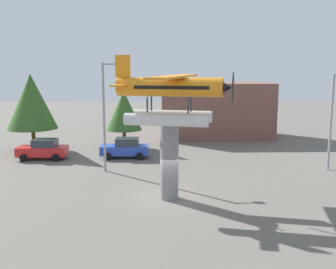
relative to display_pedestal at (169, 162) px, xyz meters
name	(u,v)px	position (x,y,z in m)	size (l,w,h in m)	color
ground_plane	(169,198)	(0.00, 0.00, -2.29)	(140.00, 140.00, 0.00)	#605B54
display_pedestal	(169,162)	(0.00, 0.00, 0.00)	(1.10, 1.10, 4.58)	slate
floatplane_monument	(172,95)	(0.13, -0.03, 3.96)	(7.16, 10.38, 4.00)	silver
car_near_red	(43,149)	(-10.63, 10.78, -1.41)	(4.20, 2.02, 1.76)	red
car_mid_blue	(125,148)	(-3.55, 11.14, -1.41)	(4.20, 2.02, 1.76)	#2847B7
streetlight_primary	(106,110)	(-4.53, 6.58, 2.45)	(1.84, 0.28, 8.20)	gray
streetlight_secondary	(334,115)	(12.76, 6.59, 2.02)	(1.84, 0.28, 7.37)	gray
storefront_building	(216,110)	(5.95, 22.00, 0.79)	(12.41, 6.42, 6.17)	brown
tree_west	(32,102)	(-12.52, 14.39, 2.42)	(4.64, 4.64, 7.30)	brown
tree_east	(124,110)	(-3.97, 15.33, 1.47)	(3.47, 3.47, 5.70)	brown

